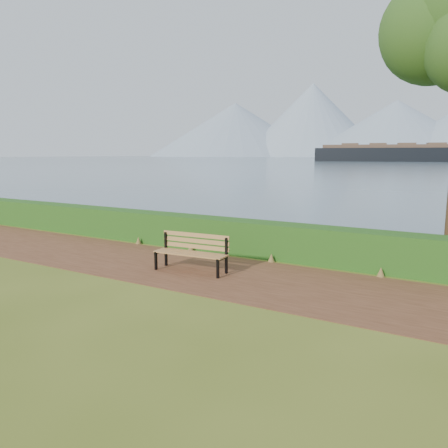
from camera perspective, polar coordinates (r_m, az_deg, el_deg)
The scene contains 5 objects.
ground at distance 11.22m, azimuth -5.72°, elevation -6.16°, with size 140.00×140.00×0.00m, color #4F601B.
path at distance 11.45m, azimuth -4.83°, elevation -5.80°, with size 40.00×3.40×0.01m, color #512E1B.
hedge at distance 13.24m, azimuth 0.90°, elevation -1.53°, with size 32.00×0.85×1.00m, color #1C4614.
bench at distance 11.09m, azimuth -4.15°, elevation -3.38°, with size 1.95×0.71×0.96m.
cargo_ship at distance 178.05m, azimuth 24.28°, elevation 8.46°, with size 71.26×26.12×21.41m.
Camera 1 is at (6.41, -8.72, 2.96)m, focal length 35.00 mm.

